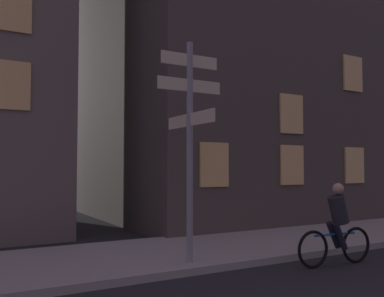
# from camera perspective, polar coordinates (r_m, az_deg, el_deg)

# --- Properties ---
(sidewalk_kerb) EXTENTS (40.00, 3.34, 0.14)m
(sidewalk_kerb) POSITION_cam_1_polar(r_m,az_deg,el_deg) (9.33, -2.67, -14.04)
(sidewalk_kerb) COLOR #9E9991
(sidewalk_kerb) RESTS_ON ground_plane
(signpost) EXTENTS (1.36, 1.75, 4.18)m
(signpost) POSITION_cam_1_polar(r_m,az_deg,el_deg) (7.94, -0.31, 2.40)
(signpost) COLOR gray
(signpost) RESTS_ON sidewalk_kerb
(cyclist) EXTENTS (1.82, 0.36, 1.61)m
(cyclist) POSITION_cam_1_polar(r_m,az_deg,el_deg) (8.85, 19.15, -10.08)
(cyclist) COLOR black
(cyclist) RESTS_ON ground_plane
(building_right_block) EXTENTS (14.00, 9.61, 12.35)m
(building_right_block) POSITION_cam_1_polar(r_m,az_deg,el_deg) (18.98, 9.56, 10.35)
(building_right_block) COLOR #4C443D
(building_right_block) RESTS_ON ground_plane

